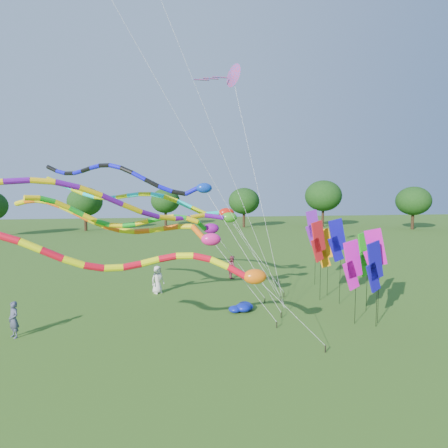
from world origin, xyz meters
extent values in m
plane|color=#2E5817|center=(0.00, 0.00, 0.00)|extent=(160.00, 160.00, 0.00)
cylinder|color=#382314|center=(36.60, 40.45, 1.48)|extent=(0.50, 0.50, 2.97)
ellipsoid|color=#143B10|center=(36.60, 40.45, 5.36)|extent=(6.26, 6.26, 5.32)
cylinder|color=#382314|center=(25.72, 50.18, 1.26)|extent=(0.50, 0.50, 2.52)
ellipsoid|color=#143B10|center=(25.72, 50.18, 4.54)|extent=(5.31, 5.31, 4.51)
cylinder|color=#382314|center=(11.20, 52.07, 1.73)|extent=(0.50, 0.50, 3.47)
ellipsoid|color=#143B10|center=(11.20, 52.07, 6.26)|extent=(7.32, 7.32, 6.22)
cylinder|color=#382314|center=(-2.79, 55.77, 1.47)|extent=(0.50, 0.50, 2.94)
ellipsoid|color=#143B10|center=(-2.79, 55.77, 5.31)|extent=(6.21, 6.21, 5.28)
cylinder|color=#382314|center=(-16.94, 52.57, 1.54)|extent=(0.50, 0.50, 3.08)
ellipsoid|color=#143B10|center=(-16.94, 52.57, 5.56)|extent=(6.50, 6.50, 5.52)
cylinder|color=black|center=(2.55, -0.92, 0.15)|extent=(0.05, 0.05, 0.30)
cylinder|color=silver|center=(1.09, -0.83, 1.74)|extent=(0.02, 0.02, 4.13)
ellipsoid|color=orange|center=(-0.37, -0.74, 3.20)|extent=(0.93, 0.60, 0.60)
cylinder|color=red|center=(-1.05, -0.61, 3.38)|extent=(0.27, 0.27, 0.79)
cylinder|color=#EFF50C|center=(-1.71, -0.38, 3.70)|extent=(0.27, 0.27, 0.75)
cylinder|color=red|center=(-2.37, -0.20, 3.91)|extent=(0.27, 0.27, 0.70)
cylinder|color=#EFF50C|center=(-3.04, -0.07, 3.98)|extent=(0.27, 0.27, 0.68)
cylinder|color=red|center=(-3.71, 0.00, 3.92)|extent=(0.27, 0.27, 0.68)
cylinder|color=#EFF50C|center=(-4.38, 0.00, 3.78)|extent=(0.27, 0.27, 0.69)
cylinder|color=red|center=(-5.06, -0.07, 3.66)|extent=(0.27, 0.27, 0.69)
cylinder|color=#EFF50C|center=(-5.74, -0.18, 3.62)|extent=(0.27, 0.27, 0.70)
cylinder|color=red|center=(-6.42, -0.33, 3.71)|extent=(0.27, 0.27, 0.72)
cylinder|color=#EFF50C|center=(-7.10, -0.48, 3.94)|extent=(0.27, 0.27, 0.76)
cylinder|color=red|center=(-7.79, -0.61, 4.26)|extent=(0.27, 0.27, 0.78)
cylinder|color=#EFF50C|center=(-8.47, -0.70, 4.60)|extent=(0.27, 0.27, 0.76)
cylinder|color=red|center=(-9.14, -0.74, 4.89)|extent=(0.27, 0.27, 0.71)
cylinder|color=black|center=(1.45, 2.06, 0.15)|extent=(0.05, 0.05, 0.30)
cylinder|color=silver|center=(-0.04, 2.72, 2.22)|extent=(0.02, 0.02, 5.06)
ellipsoid|color=#EB1A7D|center=(-1.52, 3.37, 4.16)|extent=(0.98, 0.63, 0.63)
cylinder|color=#FF600D|center=(-2.09, 3.91, 4.44)|extent=(0.28, 0.28, 1.09)
cylinder|color=yellow|center=(-2.69, 4.48, 4.71)|extent=(0.28, 0.28, 0.77)
cylinder|color=#FF600D|center=(-3.39, 4.78, 4.65)|extent=(0.28, 0.28, 0.78)
cylinder|color=yellow|center=(-4.13, 5.02, 4.53)|extent=(0.28, 0.28, 0.79)
cylinder|color=#FF600D|center=(-4.89, 5.21, 4.43)|extent=(0.28, 0.28, 0.79)
cylinder|color=yellow|center=(-5.67, 5.37, 4.44)|extent=(0.28, 0.28, 0.80)
cylinder|color=#FF600D|center=(-6.45, 5.50, 4.58)|extent=(0.28, 0.28, 0.82)
cylinder|color=yellow|center=(-7.23, 5.65, 4.86)|extent=(0.28, 0.28, 0.86)
cylinder|color=#FF600D|center=(-8.00, 5.82, 5.21)|extent=(0.28, 0.28, 0.87)
cylinder|color=yellow|center=(-8.75, 6.03, 5.57)|extent=(0.28, 0.28, 0.84)
cylinder|color=#FF600D|center=(-9.47, 6.30, 5.85)|extent=(0.28, 0.28, 0.80)
cylinder|color=yellow|center=(-10.16, 6.64, 5.99)|extent=(0.28, 0.28, 0.78)
cylinder|color=#FF600D|center=(-10.83, 7.04, 6.00)|extent=(0.28, 0.28, 0.78)
cylinder|color=yellow|center=(-11.48, 7.48, 5.89)|extent=(0.28, 0.28, 0.80)
cylinder|color=black|center=(3.04, 6.22, 0.15)|extent=(0.05, 0.05, 0.30)
cylinder|color=silver|center=(1.35, 5.60, 2.70)|extent=(0.02, 0.02, 6.02)
ellipsoid|color=#34941B|center=(-0.33, 4.98, 5.11)|extent=(0.86, 0.55, 0.55)
cylinder|color=#610D94|center=(-1.17, 4.92, 5.18)|extent=(0.25, 0.25, 1.03)
cylinder|color=yellow|center=(-2.07, 4.76, 5.20)|extent=(0.25, 0.25, 0.92)
cylinder|color=#610D94|center=(-2.87, 4.30, 5.15)|extent=(0.25, 0.25, 0.92)
cylinder|color=yellow|center=(-3.66, 3.81, 5.22)|extent=(0.25, 0.25, 0.94)
cylinder|color=#610D94|center=(-4.44, 3.32, 5.42)|extent=(0.25, 0.25, 0.97)
cylinder|color=yellow|center=(-5.24, 2.84, 5.74)|extent=(0.25, 0.25, 0.99)
cylinder|color=#610D94|center=(-6.04, 2.41, 6.13)|extent=(0.25, 0.25, 1.00)
cylinder|color=yellow|center=(-6.87, 2.02, 6.50)|extent=(0.25, 0.25, 0.97)
cylinder|color=#610D94|center=(-7.72, 1.70, 6.78)|extent=(0.25, 0.25, 0.93)
cylinder|color=yellow|center=(-8.59, 1.45, 6.91)|extent=(0.25, 0.25, 0.91)
cylinder|color=#610D94|center=(-9.48, 1.25, 6.91)|extent=(0.25, 0.25, 0.92)
cylinder|color=black|center=(2.10, 3.36, 0.15)|extent=(0.05, 0.05, 0.30)
cylinder|color=silver|center=(0.22, 4.23, 3.48)|extent=(0.02, 0.02, 7.62)
ellipsoid|color=#0C32AC|center=(-1.65, 5.10, 6.68)|extent=(0.84, 0.54, 0.54)
cylinder|color=#0F0DD8|center=(-2.28, 5.41, 6.52)|extent=(0.24, 0.24, 0.77)
cylinder|color=black|center=(-2.95, 5.64, 6.43)|extent=(0.24, 0.24, 0.74)
cylinder|color=#0F0DD8|center=(-3.67, 5.77, 6.64)|extent=(0.24, 0.24, 0.78)
cylinder|color=black|center=(-4.37, 5.92, 6.95)|extent=(0.24, 0.24, 0.80)
cylinder|color=#0F0DD8|center=(-5.06, 6.12, 7.31)|extent=(0.24, 0.24, 0.80)
cylinder|color=black|center=(-5.72, 6.38, 7.64)|extent=(0.24, 0.24, 0.76)
cylinder|color=#0F0DD8|center=(-6.34, 6.70, 7.86)|extent=(0.24, 0.24, 0.72)
cylinder|color=black|center=(-6.94, 7.08, 7.94)|extent=(0.24, 0.24, 0.72)
cylinder|color=#0F0DD8|center=(-7.52, 7.51, 7.88)|extent=(0.24, 0.24, 0.73)
cylinder|color=black|center=(-8.09, 7.97, 7.75)|extent=(0.24, 0.24, 0.75)
cylinder|color=#0F0DD8|center=(-8.64, 8.45, 7.62)|extent=(0.24, 0.24, 0.74)
cylinder|color=black|center=(-9.21, 8.91, 7.57)|extent=(0.24, 0.24, 0.72)
cylinder|color=#0F0DD8|center=(-9.79, 9.33, 7.65)|extent=(0.24, 0.24, 0.73)
cylinder|color=black|center=(-10.39, 9.71, 7.86)|extent=(0.24, 0.24, 0.76)
cylinder|color=black|center=(3.49, 6.97, 0.15)|extent=(0.05, 0.05, 0.30)
cylinder|color=silver|center=(1.80, 7.59, 2.72)|extent=(0.02, 0.02, 6.08)
ellipsoid|color=red|center=(0.10, 8.21, 5.17)|extent=(0.98, 0.63, 0.63)
cylinder|color=#0CDBD4|center=(-0.71, 8.29, 5.14)|extent=(0.29, 0.29, 0.96)
cylinder|color=#C9D60B|center=(-1.61, 8.35, 5.30)|extent=(0.29, 0.29, 0.97)
cylinder|color=#0CDBD4|center=(-2.46, 8.58, 5.70)|extent=(0.29, 0.29, 0.96)
cylinder|color=#C9D60B|center=(-3.28, 8.87, 6.03)|extent=(0.29, 0.29, 0.92)
cylinder|color=#0CDBD4|center=(-4.08, 9.23, 6.25)|extent=(0.29, 0.29, 0.89)
cylinder|color=#C9D60B|center=(-4.86, 9.64, 6.33)|extent=(0.29, 0.29, 0.89)
cylinder|color=#0CDBD4|center=(-5.62, 10.10, 6.28)|extent=(0.29, 0.29, 0.90)
cylinder|color=#C9D60B|center=(-6.38, 10.58, 6.17)|extent=(0.29, 0.29, 0.90)
cylinder|color=#0CDBD4|center=(-7.13, 11.05, 6.08)|extent=(0.29, 0.29, 0.89)
cylinder|color=#C9D60B|center=(-7.90, 11.51, 6.09)|extent=(0.29, 0.29, 0.89)
cylinder|color=#0CDBD4|center=(-8.68, 11.92, 6.23)|extent=(0.29, 0.29, 0.90)
cylinder|color=#C9D60B|center=(-9.48, 12.27, 6.50)|extent=(0.29, 0.29, 0.93)
cylinder|color=#0CDBD4|center=(-10.30, 12.56, 6.86)|extent=(0.29, 0.29, 0.95)
cylinder|color=#C9D60B|center=(-11.15, 12.79, 7.22)|extent=(0.29, 0.29, 0.95)
cylinder|color=black|center=(1.99, 6.00, 0.15)|extent=(0.05, 0.05, 0.30)
cylinder|color=silver|center=(0.35, 5.59, 2.40)|extent=(0.02, 0.02, 5.42)
ellipsoid|color=#930D90|center=(-1.28, 5.17, 4.52)|extent=(0.87, 0.56, 0.56)
cylinder|color=green|center=(-1.85, 4.74, 4.73)|extent=(0.25, 0.25, 0.92)
cylinder|color=yellow|center=(-2.38, 4.36, 5.06)|extent=(0.25, 0.25, 0.65)
cylinder|color=green|center=(-2.99, 4.30, 5.20)|extent=(0.25, 0.25, 0.62)
cylinder|color=yellow|center=(-3.61, 4.30, 5.21)|extent=(0.25, 0.25, 0.63)
cylinder|color=green|center=(-4.24, 4.33, 5.10)|extent=(0.25, 0.25, 0.65)
cylinder|color=yellow|center=(-4.87, 4.36, 4.95)|extent=(0.25, 0.25, 0.65)
cylinder|color=green|center=(-5.50, 4.39, 4.84)|extent=(0.25, 0.25, 0.63)
cylinder|color=yellow|center=(-6.12, 4.38, 4.83)|extent=(0.25, 0.25, 0.62)
cylinder|color=green|center=(-6.73, 4.32, 4.97)|extent=(0.25, 0.25, 0.64)
cylinder|color=yellow|center=(-7.32, 4.19, 5.23)|extent=(0.25, 0.25, 0.68)
cylinder|color=green|center=(-7.90, 4.00, 5.56)|extent=(0.25, 0.25, 0.70)
cylinder|color=yellow|center=(-8.46, 3.74, 5.88)|extent=(0.25, 0.25, 0.69)
cylinder|color=green|center=(-9.01, 3.44, 6.12)|extent=(0.25, 0.25, 0.65)
cylinder|color=yellow|center=(-9.55, 3.11, 6.22)|extent=(0.25, 0.25, 0.64)
cylinder|color=black|center=(2.50, 4.00, 0.15)|extent=(0.04, 0.04, 0.30)
cylinder|color=silver|center=(-1.70, 3.91, 10.39)|extent=(0.01, 0.01, 21.86)
cylinder|color=black|center=(2.50, 4.00, 0.15)|extent=(0.04, 0.04, 0.30)
cylinder|color=silver|center=(-2.92, 3.60, 9.72)|extent=(0.01, 0.01, 21.74)
cylinder|color=black|center=(2.50, 4.00, 0.15)|extent=(0.04, 0.04, 0.30)
cylinder|color=silver|center=(1.38, 5.63, 6.77)|extent=(0.01, 0.01, 13.52)
cone|color=purple|center=(0.26, 7.25, 13.23)|extent=(1.70, 1.76, 1.53)
cube|color=purple|center=(-0.44, 7.25, 13.08)|extent=(0.90, 0.12, 0.04)
cube|color=purple|center=(-0.99, 7.25, 12.96)|extent=(0.90, 0.12, 0.04)
cube|color=purple|center=(-1.54, 7.25, 12.84)|extent=(0.90, 0.12, 0.04)
cylinder|color=black|center=(6.21, 5.12, 2.31)|extent=(0.02, 0.02, 4.62)
cube|color=#130BA7|center=(5.99, 5.12, 4.02)|extent=(1.16, 0.09, 1.93)
cube|color=#130BA7|center=(5.91, 5.12, 3.22)|extent=(1.01, 0.09, 1.51)
cylinder|color=black|center=(6.28, 6.87, 1.94)|extent=(0.02, 0.02, 3.88)
cube|color=orange|center=(6.08, 6.96, 3.28)|extent=(1.10, 0.51, 1.93)
cube|color=orange|center=(6.00, 6.99, 2.48)|extent=(0.96, 0.45, 1.51)
cylinder|color=black|center=(6.23, 1.41, 1.92)|extent=(0.02, 0.02, 3.84)
cube|color=#140BA4|center=(6.02, 1.34, 3.24)|extent=(1.12, 0.45, 1.93)
cube|color=#140BA4|center=(5.94, 1.31, 2.44)|extent=(0.98, 0.40, 1.51)
cylinder|color=black|center=(6.60, 1.87, 2.19)|extent=(0.02, 0.02, 4.37)
cube|color=#CD0B9F|center=(6.39, 1.94, 3.77)|extent=(1.12, 0.44, 1.93)
cube|color=#CD0B9F|center=(6.31, 1.96, 2.97)|extent=(0.98, 0.39, 1.51)
cylinder|color=black|center=(5.41, 1.93, 1.92)|extent=(0.02, 0.02, 3.84)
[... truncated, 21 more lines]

